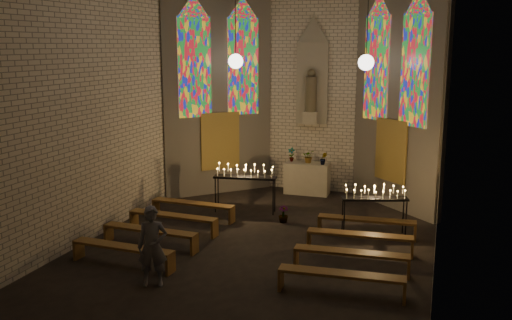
{
  "coord_description": "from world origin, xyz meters",
  "views": [
    {
      "loc": [
        3.99,
        -11.83,
        4.67
      ],
      "look_at": [
        -0.17,
        0.78,
        1.98
      ],
      "focal_mm": 40.0,
      "sensor_mm": 36.0,
      "label": 1
    }
  ],
  "objects_px": {
    "altar": "(307,178)",
    "votive_stand_right": "(375,195)",
    "votive_stand_left": "(245,174)",
    "aisle_flower_pot": "(283,214)",
    "visitor": "(153,246)"
  },
  "relations": [
    {
      "from": "altar",
      "to": "aisle_flower_pot",
      "type": "distance_m",
      "value": 3.16
    },
    {
      "from": "altar",
      "to": "aisle_flower_pot",
      "type": "relative_size",
      "value": 3.07
    },
    {
      "from": "altar",
      "to": "aisle_flower_pot",
      "type": "height_order",
      "value": "altar"
    },
    {
      "from": "aisle_flower_pot",
      "to": "votive_stand_left",
      "type": "height_order",
      "value": "votive_stand_left"
    },
    {
      "from": "altar",
      "to": "votive_stand_right",
      "type": "height_order",
      "value": "votive_stand_right"
    },
    {
      "from": "votive_stand_left",
      "to": "aisle_flower_pot",
      "type": "bearing_deg",
      "value": -33.44
    },
    {
      "from": "aisle_flower_pot",
      "to": "altar",
      "type": "bearing_deg",
      "value": 91.73
    },
    {
      "from": "visitor",
      "to": "altar",
      "type": "bearing_deg",
      "value": 59.93
    },
    {
      "from": "aisle_flower_pot",
      "to": "votive_stand_right",
      "type": "height_order",
      "value": "votive_stand_right"
    },
    {
      "from": "aisle_flower_pot",
      "to": "votive_stand_right",
      "type": "distance_m",
      "value": 2.56
    },
    {
      "from": "altar",
      "to": "votive_stand_left",
      "type": "xyz_separation_m",
      "value": [
        -1.2,
        -2.54,
        0.61
      ]
    },
    {
      "from": "altar",
      "to": "aisle_flower_pot",
      "type": "xyz_separation_m",
      "value": [
        0.09,
        -3.15,
        -0.27
      ]
    },
    {
      "from": "votive_stand_left",
      "to": "visitor",
      "type": "height_order",
      "value": "visitor"
    },
    {
      "from": "votive_stand_left",
      "to": "votive_stand_right",
      "type": "bearing_deg",
      "value": -21.44
    },
    {
      "from": "altar",
      "to": "votive_stand_left",
      "type": "bearing_deg",
      "value": -115.31
    }
  ]
}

